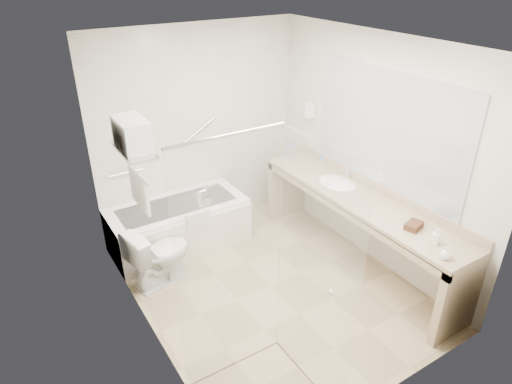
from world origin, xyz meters
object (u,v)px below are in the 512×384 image
vanity_counter (358,214)px  amenity_basket (414,226)px  bathtub (179,225)px  water_bottle_left (287,152)px  toilet (159,255)px

vanity_counter → amenity_basket: (-0.00, -0.72, 0.24)m
bathtub → vanity_counter: (1.52, -1.39, 0.36)m
bathtub → water_bottle_left: water_bottle_left is taller
vanity_counter → amenity_basket: bearing=-90.3°
toilet → amenity_basket: (1.97, -1.57, 0.54)m
toilet → water_bottle_left: 2.05m
bathtub → toilet: 0.71m
amenity_basket → water_bottle_left: size_ratio=0.95×
toilet → amenity_basket: 2.58m
amenity_basket → vanity_counter: bearing=89.7°
bathtub → vanity_counter: bearing=-42.4°
toilet → water_bottle_left: size_ratio=3.62×
vanity_counter → toilet: bearing=156.7°
vanity_counter → water_bottle_left: (-0.06, 1.25, 0.30)m
bathtub → vanity_counter: size_ratio=0.59×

